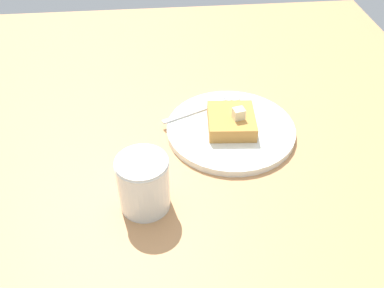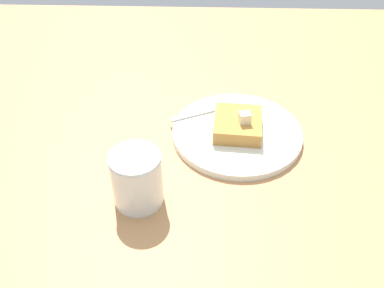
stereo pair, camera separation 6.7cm
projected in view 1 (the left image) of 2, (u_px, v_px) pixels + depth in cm
name	position (u px, v px, depth cm)	size (l,w,h in cm)	color
table_surface	(172.00, 140.00, 75.86)	(109.66, 109.66, 2.08)	tan
plate	(231.00, 129.00, 75.51)	(22.62, 22.62, 1.23)	silver
toast_slice_center	(231.00, 121.00, 74.32)	(8.81, 8.06, 2.57)	#BC823C
butter_pat_primary	(239.00, 114.00, 72.27)	(1.87, 1.68, 1.87)	beige
fork	(206.00, 108.00, 79.21)	(7.80, 15.21, 0.36)	silver
syrup_jar	(144.00, 185.00, 60.61)	(7.57, 7.57, 8.70)	#3A1607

